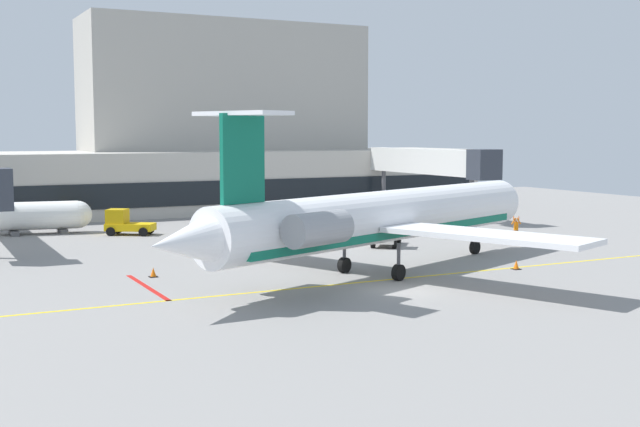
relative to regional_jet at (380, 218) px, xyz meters
name	(u,v)px	position (x,y,z in m)	size (l,w,h in m)	color
ground	(407,291)	(-1.14, -4.67, -3.33)	(120.00, 120.00, 0.11)	gray
terminal_building	(214,139)	(5.72, 43.50, 4.16)	(60.70, 14.88, 19.90)	#B7B2A8
jet_bridge_west	(432,162)	(20.95, 25.02, 1.97)	(2.40, 19.16, 6.64)	silver
regional_jet	(380,218)	(0.00, 0.00, 0.00)	(31.24, 24.67, 9.09)	white
baggage_tug	(385,232)	(6.38, 9.72, -2.27)	(3.59, 3.93, 2.26)	silver
pushback_tractor	(125,223)	(-8.48, 24.87, -2.35)	(4.08, 3.46, 2.04)	#E5B20C
fuel_tank	(38,216)	(-14.57, 28.56, -1.82)	(8.30, 3.16, 2.60)	white
marshaller	(516,229)	(16.18, 7.28, -2.29)	(0.83, 0.34, 1.95)	#191E33
safety_cone_alpha	(153,273)	(-11.75, 5.09, -3.03)	(0.47, 0.47, 0.55)	orange
safety_cone_bravo	(516,265)	(8.19, -2.15, -3.03)	(0.47, 0.47, 0.55)	orange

